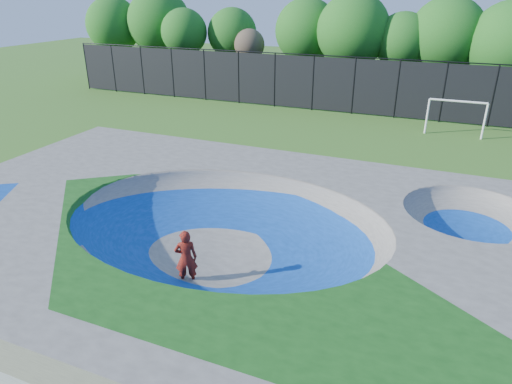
% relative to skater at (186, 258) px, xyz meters
% --- Properties ---
extents(ground, '(120.00, 120.00, 0.00)m').
position_rel_skater_xyz_m(ground, '(0.32, 1.94, -0.92)').
color(ground, '#34661C').
rests_on(ground, ground).
extents(skate_deck, '(22.00, 14.00, 1.50)m').
position_rel_skater_xyz_m(skate_deck, '(0.32, 1.94, -0.17)').
color(skate_deck, gray).
rests_on(skate_deck, ground).
extents(skater, '(0.80, 0.72, 1.85)m').
position_rel_skater_xyz_m(skater, '(0.00, 0.00, 0.00)').
color(skater, red).
rests_on(skater, ground).
extents(skateboard, '(0.80, 0.50, 0.05)m').
position_rel_skater_xyz_m(skateboard, '(0.00, -0.00, -0.90)').
color(skateboard, black).
rests_on(skateboard, ground).
extents(soccer_goal, '(3.37, 0.12, 2.23)m').
position_rel_skater_xyz_m(soccer_goal, '(7.23, 19.78, 0.62)').
color(soccer_goal, white).
rests_on(soccer_goal, ground).
extents(fence, '(48.09, 0.09, 4.04)m').
position_rel_skater_xyz_m(fence, '(0.32, 22.94, 1.17)').
color(fence, black).
rests_on(fence, ground).
extents(treeline, '(53.35, 7.64, 8.49)m').
position_rel_skater_xyz_m(treeline, '(2.84, 28.08, 4.20)').
color(treeline, '#4B3725').
rests_on(treeline, ground).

